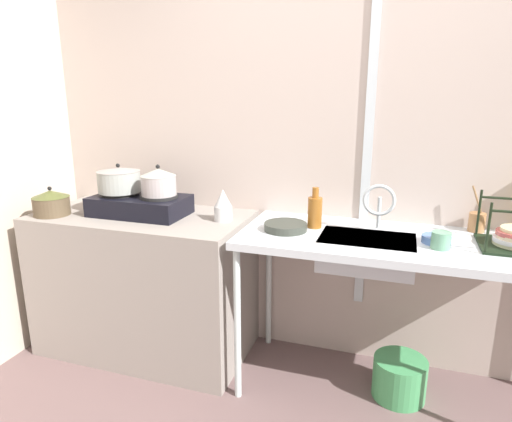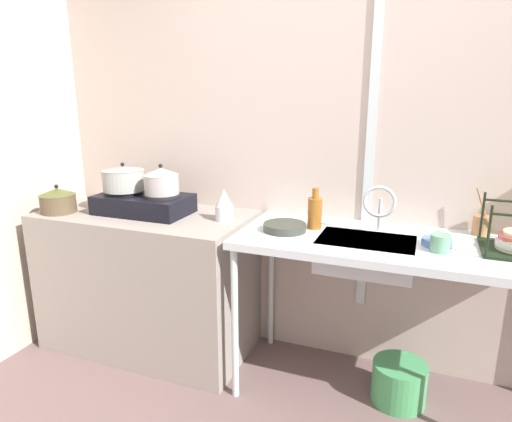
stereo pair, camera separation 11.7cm
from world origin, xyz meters
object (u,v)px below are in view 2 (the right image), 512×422
at_px(sink_basin, 365,254).
at_px(faucet, 379,203).
at_px(small_bowl_on_drainboard, 437,242).
at_px(utensil_jar, 481,225).
at_px(pot_on_right_burner, 161,181).
at_px(pot_beside_stove, 58,200).
at_px(frying_pan, 285,227).
at_px(bucket_on_floor, 399,382).
at_px(percolator, 224,205).
at_px(bottle_by_sink, 315,212).
at_px(cup_by_rack, 440,243).
at_px(stove, 144,203).
at_px(pot_on_left_burner, 123,178).

bearing_deg(sink_basin, faucet, 71.70).
relative_size(small_bowl_on_drainboard, utensil_jar, 0.56).
height_order(pot_on_right_burner, small_bowl_on_drainboard, pot_on_right_burner).
height_order(pot_on_right_burner, pot_beside_stove, pot_on_right_burner).
bearing_deg(utensil_jar, frying_pan, -162.73).
xyz_separation_m(sink_basin, bucket_on_floor, (0.21, 0.02, -0.69)).
bearing_deg(faucet, pot_on_right_burner, -175.84).
height_order(percolator, utensil_jar, utensil_jar).
bearing_deg(sink_basin, bottle_by_sink, 161.69).
relative_size(percolator, frying_pan, 0.80).
bearing_deg(sink_basin, cup_by_rack, -9.74).
height_order(stove, percolator, percolator).
xyz_separation_m(sink_basin, frying_pan, (-0.42, -0.01, 0.10)).
xyz_separation_m(pot_on_right_burner, cup_by_rack, (1.52, -0.09, -0.17)).
bearing_deg(pot_beside_stove, stove, 19.05).
height_order(faucet, frying_pan, faucet).
relative_size(pot_on_left_burner, utensil_jar, 1.05).
bearing_deg(percolator, bucket_on_floor, -2.61).
bearing_deg(stove, cup_by_rack, -3.01).
relative_size(faucet, bucket_on_floor, 0.91).
bearing_deg(cup_by_rack, faucet, 149.09).
relative_size(pot_on_right_burner, utensil_jar, 0.85).
relative_size(faucet, bottle_by_sink, 1.16).
relative_size(stove, small_bowl_on_drainboard, 4.08).
bearing_deg(bucket_on_floor, sink_basin, -175.48).
distance_m(stove, frying_pan, 0.90).
relative_size(pot_on_left_burner, bottle_by_sink, 1.15).
distance_m(stove, pot_beside_stove, 0.52).
xyz_separation_m(percolator, bottle_by_sink, (0.52, 0.03, 0.00)).
xyz_separation_m(faucet, bottle_by_sink, (-0.32, -0.02, -0.07)).
xyz_separation_m(percolator, faucet, (0.84, 0.06, 0.07)).
bearing_deg(bucket_on_floor, utensil_jar, 40.81).
bearing_deg(utensil_jar, pot_on_right_burner, -171.38).
height_order(pot_on_left_burner, pot_on_right_burner, pot_on_right_burner).
bearing_deg(pot_on_left_burner, bottle_by_sink, 3.17).
distance_m(sink_basin, cup_by_rack, 0.36).
bearing_deg(bottle_by_sink, small_bowl_on_drainboard, -6.58).
bearing_deg(faucet, bottle_by_sink, -175.71).
bearing_deg(utensil_jar, pot_beside_stove, -169.59).
distance_m(sink_basin, utensil_jar, 0.62).
relative_size(stove, faucet, 2.19).
xyz_separation_m(stove, bottle_by_sink, (1.03, 0.06, 0.03)).
height_order(pot_on_left_burner, utensil_jar, pot_on_left_burner).
xyz_separation_m(sink_basin, small_bowl_on_drainboard, (0.32, 0.02, 0.10)).
bearing_deg(small_bowl_on_drainboard, sink_basin, -175.63).
height_order(faucet, bottle_by_sink, faucet).
bearing_deg(stove, sink_basin, -1.29).
bearing_deg(small_bowl_on_drainboard, cup_by_rack, -81.22).
xyz_separation_m(small_bowl_on_drainboard, bottle_by_sink, (-0.61, 0.07, 0.07)).
distance_m(pot_beside_stove, frying_pan, 1.40).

